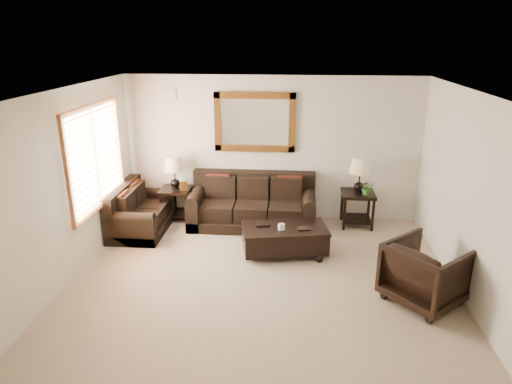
# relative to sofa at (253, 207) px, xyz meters

# --- Properties ---
(room) EXTENTS (5.51, 5.01, 2.71)m
(room) POSITION_rel_sofa_xyz_m (0.32, -2.05, 1.01)
(room) COLOR #826F59
(room) RESTS_ON ground
(window) EXTENTS (0.07, 1.96, 1.66)m
(window) POSITION_rel_sofa_xyz_m (-2.38, -1.15, 1.21)
(window) COLOR white
(window) RESTS_ON room
(mirror) EXTENTS (1.50, 0.06, 1.10)m
(mirror) POSITION_rel_sofa_xyz_m (0.00, 0.42, 1.51)
(mirror) COLOR #4C270F
(mirror) RESTS_ON room
(air_vent) EXTENTS (0.25, 0.02, 0.18)m
(air_vent) POSITION_rel_sofa_xyz_m (-1.58, 0.43, 2.01)
(air_vent) COLOR #999999
(air_vent) RESTS_ON room
(sofa) EXTENTS (2.30, 1.00, 0.94)m
(sofa) POSITION_rel_sofa_xyz_m (0.00, 0.00, 0.00)
(sofa) COLOR black
(sofa) RESTS_ON room
(loveseat) EXTENTS (0.88, 1.49, 0.84)m
(loveseat) POSITION_rel_sofa_xyz_m (-2.02, -0.45, -0.03)
(loveseat) COLOR black
(loveseat) RESTS_ON room
(end_table_left) EXTENTS (0.56, 0.56, 1.24)m
(end_table_left) POSITION_rel_sofa_xyz_m (-1.48, 0.13, 0.47)
(end_table_left) COLOR black
(end_table_left) RESTS_ON room
(end_table_right) EXTENTS (0.59, 0.59, 1.30)m
(end_table_right) POSITION_rel_sofa_xyz_m (1.93, 0.12, 0.51)
(end_table_right) COLOR black
(end_table_right) RESTS_ON room
(coffee_table) EXTENTS (1.46, 0.97, 0.57)m
(coffee_table) POSITION_rel_sofa_xyz_m (0.63, -1.16, -0.06)
(coffee_table) COLOR black
(coffee_table) RESTS_ON room
(armchair) EXTENTS (1.22, 1.23, 0.92)m
(armchair) POSITION_rel_sofa_xyz_m (2.52, -2.41, 0.12)
(armchair) COLOR black
(armchair) RESTS_ON floor
(potted_plant) EXTENTS (0.27, 0.30, 0.22)m
(potted_plant) POSITION_rel_sofa_xyz_m (2.06, 0.01, 0.41)
(potted_plant) COLOR #24531C
(potted_plant) RESTS_ON end_table_right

